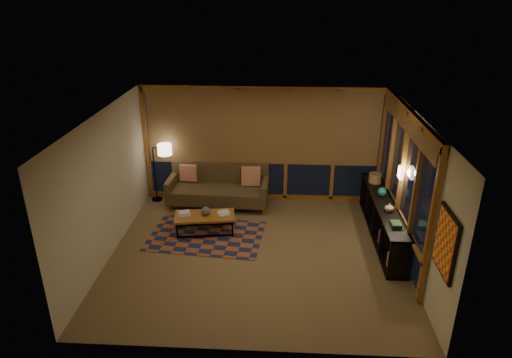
# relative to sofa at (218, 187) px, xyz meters

# --- Properties ---
(floor) EXTENTS (5.50, 5.00, 0.01)m
(floor) POSITION_rel_sofa_xyz_m (0.99, -2.00, -0.46)
(floor) COLOR olive
(floor) RESTS_ON ground
(ceiling) EXTENTS (5.50, 5.00, 0.01)m
(ceiling) POSITION_rel_sofa_xyz_m (0.99, -2.00, 2.24)
(ceiling) COLOR beige
(ceiling) RESTS_ON walls
(walls) EXTENTS (5.51, 5.01, 2.70)m
(walls) POSITION_rel_sofa_xyz_m (0.99, -2.00, 0.89)
(walls) COLOR beige
(walls) RESTS_ON floor
(window_wall_back) EXTENTS (5.30, 0.16, 2.60)m
(window_wall_back) POSITION_rel_sofa_xyz_m (0.99, 0.43, 0.89)
(window_wall_back) COLOR brown
(window_wall_back) RESTS_ON walls
(window_wall_right) EXTENTS (0.16, 3.70, 2.60)m
(window_wall_right) POSITION_rel_sofa_xyz_m (3.67, -1.40, 0.89)
(window_wall_right) COLOR brown
(window_wall_right) RESTS_ON walls
(wall_art) EXTENTS (0.06, 0.74, 0.94)m
(wall_art) POSITION_rel_sofa_xyz_m (3.70, -3.85, 0.99)
(wall_art) COLOR red
(wall_art) RESTS_ON walls
(wall_sconce) EXTENTS (0.12, 0.18, 0.22)m
(wall_sconce) POSITION_rel_sofa_xyz_m (3.61, -1.55, 1.09)
(wall_sconce) COLOR white
(wall_sconce) RESTS_ON walls
(sofa) EXTENTS (2.29, 1.00, 0.92)m
(sofa) POSITION_rel_sofa_xyz_m (0.00, 0.00, 0.00)
(sofa) COLOR brown
(sofa) RESTS_ON floor
(pillow_left) EXTENTS (0.40, 0.17, 0.39)m
(pillow_left) POSITION_rel_sofa_xyz_m (-0.73, 0.27, 0.20)
(pillow_left) COLOR red
(pillow_left) RESTS_ON sofa
(pillow_right) EXTENTS (0.44, 0.16, 0.43)m
(pillow_right) POSITION_rel_sofa_xyz_m (0.74, 0.13, 0.22)
(pillow_right) COLOR red
(pillow_right) RESTS_ON sofa
(area_rug) EXTENTS (2.39, 1.71, 0.01)m
(area_rug) POSITION_rel_sofa_xyz_m (-0.08, -1.40, -0.46)
(area_rug) COLOR #A44E29
(area_rug) RESTS_ON floor
(coffee_table) EXTENTS (1.28, 0.72, 0.40)m
(coffee_table) POSITION_rel_sofa_xyz_m (-0.11, -1.26, -0.26)
(coffee_table) COLOR brown
(coffee_table) RESTS_ON floor
(book_stack_a) EXTENTS (0.30, 0.27, 0.07)m
(book_stack_a) POSITION_rel_sofa_xyz_m (-0.53, -1.28, -0.02)
(book_stack_a) COLOR silver
(book_stack_a) RESTS_ON coffee_table
(book_stack_b) EXTENTS (0.32, 0.29, 0.05)m
(book_stack_b) POSITION_rel_sofa_xyz_m (0.27, -1.18, -0.03)
(book_stack_b) COLOR silver
(book_stack_b) RESTS_ON coffee_table
(ceramic_pot) EXTENTS (0.19, 0.19, 0.18)m
(ceramic_pot) POSITION_rel_sofa_xyz_m (-0.09, -1.24, 0.03)
(ceramic_pot) COLOR black
(ceramic_pot) RESTS_ON coffee_table
(floor_lamp) EXTENTS (0.56, 0.46, 1.44)m
(floor_lamp) POSITION_rel_sofa_xyz_m (-1.51, 0.23, 0.26)
(floor_lamp) COLOR black
(floor_lamp) RESTS_ON floor
(bookshelf) EXTENTS (0.40, 3.05, 0.76)m
(bookshelf) POSITION_rel_sofa_xyz_m (3.48, -1.20, -0.08)
(bookshelf) COLOR black
(bookshelf) RESTS_ON floor
(basket) EXTENTS (0.31, 0.31, 0.20)m
(basket) POSITION_rel_sofa_xyz_m (3.46, -0.20, 0.40)
(basket) COLOR #AE8A4E
(basket) RESTS_ON bookshelf
(teal_bowl) EXTENTS (0.18, 0.18, 0.18)m
(teal_bowl) POSITION_rel_sofa_xyz_m (3.48, -0.89, 0.39)
(teal_bowl) COLOR #1D7872
(teal_bowl) RESTS_ON bookshelf
(vase) EXTENTS (0.18, 0.18, 0.18)m
(vase) POSITION_rel_sofa_xyz_m (3.48, -1.58, 0.39)
(vase) COLOR tan
(vase) RESTS_ON bookshelf
(shelf_book_stack) EXTENTS (0.23, 0.29, 0.08)m
(shelf_book_stack) POSITION_rel_sofa_xyz_m (3.48, -2.16, 0.34)
(shelf_book_stack) COLOR silver
(shelf_book_stack) RESTS_ON bookshelf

